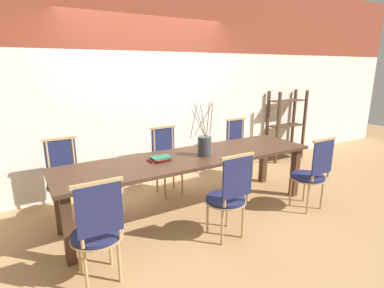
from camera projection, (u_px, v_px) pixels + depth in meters
The scene contains 12 objects.
ground_plane at pixel (192, 211), 3.82m from camera, with size 16.00×16.00×0.00m, color #A87F51.
wall_rear at pixel (149, 80), 4.46m from camera, with size 12.00×0.06×3.20m.
dining_table at pixel (192, 163), 3.66m from camera, with size 3.22×0.83×0.74m.
chair_near_leftend at pixel (98, 229), 2.45m from camera, with size 0.44×0.44×0.97m.
chair_near_left at pixel (229, 195), 3.12m from camera, with size 0.44×0.44×0.97m.
chair_near_center at pixel (312, 172), 3.77m from camera, with size 0.44×0.44×0.97m.
chair_far_leftend at pixel (64, 177), 3.61m from camera, with size 0.44×0.44×0.97m.
chair_far_left at pixel (167, 159), 4.30m from camera, with size 0.44×0.44×0.97m.
chair_far_center at pixel (240, 147), 4.96m from camera, with size 0.44×0.44×0.97m.
vase_centerpiece at pixel (204, 145), 3.63m from camera, with size 0.35×0.34×0.66m.
book_stack at pixel (160, 159), 3.45m from camera, with size 0.26×0.19×0.05m.
shelving_rack at pixel (286, 126), 5.87m from camera, with size 0.78×0.32×1.35m.
Camera 1 is at (-1.78, -2.99, 1.80)m, focal length 28.00 mm.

